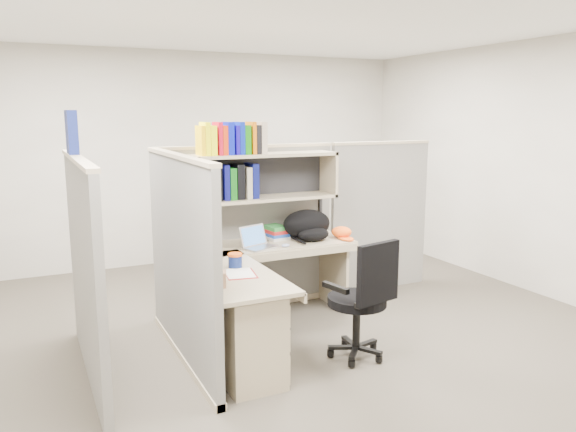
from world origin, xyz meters
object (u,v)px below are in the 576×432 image
desk (255,309)px  snack_canister (235,260)px  laptop (260,237)px  task_chair (360,318)px  backpack (310,225)px

desk → snack_canister: 0.41m
laptop → task_chair: bearing=-86.0°
laptop → backpack: bearing=-6.5°
snack_canister → laptop: bearing=49.6°
snack_canister → task_chair: bearing=-30.9°
desk → snack_canister: bearing=112.3°
snack_canister → desk: bearing=-67.7°
laptop → backpack: (0.57, 0.13, 0.04)m
desk → task_chair: size_ratio=1.78×
laptop → snack_canister: laptop is taller
desk → laptop: (0.34, 0.70, 0.39)m
task_chair → snack_canister: bearing=149.1°
desk → laptop: 0.87m
backpack → snack_canister: (-0.99, -0.62, -0.08)m
snack_canister → backpack: bearing=32.2°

